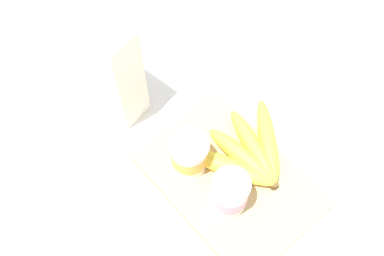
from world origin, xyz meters
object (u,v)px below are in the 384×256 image
object	(u,v)px
cereal_box	(99,62)
yogurt_cup_front	(230,193)
yogurt_cup_back	(189,154)
banana_bunch	(248,153)
cutting_board	(230,181)

from	to	relation	value
cereal_box	yogurt_cup_front	bearing A→B (deg)	174.38
cereal_box	yogurt_cup_back	bearing A→B (deg)	175.36
banana_bunch	cereal_box	bearing A→B (deg)	20.45
yogurt_cup_front	banana_bunch	size ratio (longest dim) A/B	0.43
cutting_board	yogurt_cup_back	world-z (taller)	yogurt_cup_back
cutting_board	yogurt_cup_back	xyz separation A→B (m)	(0.08, 0.04, 0.05)
cutting_board	banana_bunch	size ratio (longest dim) A/B	1.49
cereal_box	cutting_board	bearing A→B (deg)	-179.06
yogurt_cup_back	banana_bunch	bearing A→B (deg)	-123.89
yogurt_cup_front	banana_bunch	world-z (taller)	yogurt_cup_front
yogurt_cup_front	yogurt_cup_back	world-z (taller)	yogurt_cup_front
yogurt_cup_front	banana_bunch	bearing A→B (deg)	-65.01
yogurt_cup_front	banana_bunch	xyz separation A→B (m)	(0.04, -0.09, -0.03)
banana_bunch	yogurt_cup_front	bearing A→B (deg)	114.99
cereal_box	yogurt_cup_back	xyz separation A→B (m)	(-0.24, -0.02, -0.06)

